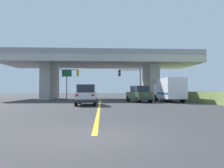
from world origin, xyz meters
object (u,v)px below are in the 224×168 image
suv_lead (87,95)px  traffic_signal_farside (66,78)px  traffic_signal_nearside (133,78)px  suv_crossing (139,94)px  box_truck (169,90)px  highway_sign (67,77)px

suv_lead → traffic_signal_farside: 10.15m
traffic_signal_nearside → suv_crossing: bearing=-90.1°
box_truck → traffic_signal_farside: traffic_signal_farside is taller
highway_sign → box_truck: bearing=-27.5°
traffic_signal_farside → suv_lead: bearing=-68.0°
suv_lead → suv_crossing: same height
suv_lead → highway_sign: (-4.17, 12.78, 2.66)m
traffic_signal_nearside → traffic_signal_farside: bearing=-175.7°
box_truck → suv_crossing: bearing=-172.3°
suv_crossing → traffic_signal_nearside: traffic_signal_nearside is taller
box_truck → traffic_signal_nearside: bearing=131.1°
suv_lead → traffic_signal_farside: bearing=112.0°
suv_lead → highway_sign: size_ratio=0.90×
traffic_signal_nearside → traffic_signal_farside: 9.89m
suv_crossing → highway_sign: bearing=128.7°
suv_lead → suv_crossing: size_ratio=0.98×
suv_lead → traffic_signal_nearside: bearing=58.2°
traffic_signal_nearside → box_truck: bearing=-48.9°
suv_crossing → highway_sign: 13.32m
box_truck → traffic_signal_farside: size_ratio=1.24×
box_truck → traffic_signal_nearside: (-4.00, 4.59, 1.81)m
suv_lead → suv_crossing: 7.78m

